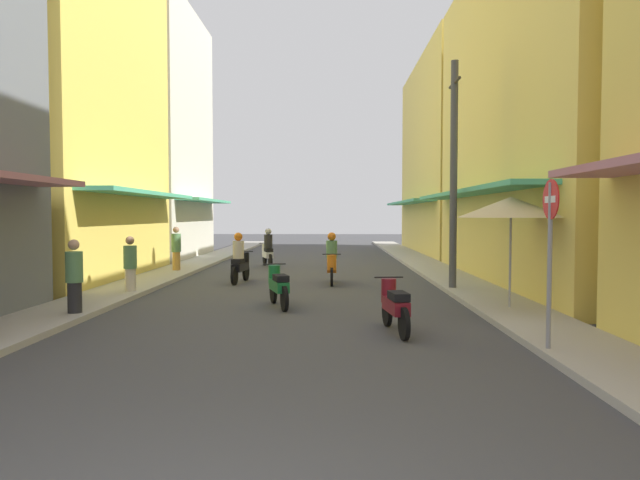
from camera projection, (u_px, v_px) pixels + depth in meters
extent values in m
plane|color=#424244|center=(304.00, 278.00, 19.00)|extent=(87.40, 87.40, 0.00)
cube|color=#ADA89E|center=(161.00, 276.00, 19.09)|extent=(1.60, 47.73, 0.12)
cube|color=#ADA89E|center=(448.00, 277.00, 18.91)|extent=(1.60, 47.73, 0.12)
cube|color=#EFD159|center=(35.00, 79.00, 18.20)|extent=(6.00, 9.00, 12.94)
cube|color=#4CB28C|center=(145.00, 194.00, 18.30)|extent=(1.10, 8.10, 0.12)
cube|color=silver|center=(133.00, 136.00, 27.19)|extent=(6.00, 8.26, 11.82)
cube|color=#4CB28C|center=(206.00, 201.00, 27.26)|extent=(1.10, 7.44, 0.12)
cube|color=#EFD159|center=(584.00, 114.00, 17.32)|extent=(6.00, 13.16, 10.37)
cube|color=#4CB28C|center=(468.00, 193.00, 17.49)|extent=(1.10, 11.84, 0.12)
cube|color=#EFD159|center=(473.00, 158.00, 30.88)|extent=(6.00, 13.16, 10.45)
cube|color=#4CB28C|center=(408.00, 202.00, 31.05)|extent=(1.10, 11.85, 0.12)
cylinder|color=black|center=(265.00, 259.00, 23.81)|extent=(0.24, 0.56, 0.56)
cylinder|color=black|center=(270.00, 261.00, 22.61)|extent=(0.24, 0.56, 0.56)
cube|color=silver|center=(268.00, 255.00, 23.16)|extent=(0.56, 1.04, 0.24)
cube|color=black|center=(269.00, 250.00, 22.95)|extent=(0.43, 0.62, 0.14)
cylinder|color=silver|center=(265.00, 249.00, 23.68)|extent=(0.28, 0.28, 0.45)
cylinder|color=black|center=(265.00, 243.00, 23.66)|extent=(0.54, 0.19, 0.03)
cylinder|color=#262628|center=(268.00, 241.00, 22.99)|extent=(0.34, 0.34, 0.55)
sphere|color=#B2B2B7|center=(268.00, 231.00, 22.97)|extent=(0.26, 0.26, 0.26)
cylinder|color=black|center=(273.00, 291.00, 13.65)|extent=(0.24, 0.56, 0.56)
cylinder|color=black|center=(284.00, 299.00, 12.45)|extent=(0.24, 0.56, 0.56)
cube|color=#197233|center=(279.00, 286.00, 12.99)|extent=(0.56, 1.04, 0.24)
cube|color=black|center=(281.00, 278.00, 12.79)|extent=(0.43, 0.62, 0.14)
cylinder|color=#197233|center=(274.00, 275.00, 13.51)|extent=(0.28, 0.28, 0.45)
cylinder|color=black|center=(274.00, 264.00, 13.50)|extent=(0.53, 0.19, 0.03)
cylinder|color=black|center=(387.00, 311.00, 10.82)|extent=(0.15, 0.57, 0.56)
cylinder|color=black|center=(404.00, 324.00, 9.58)|extent=(0.15, 0.57, 0.56)
cube|color=maroon|center=(396.00, 306.00, 10.14)|extent=(0.41, 1.03, 0.24)
cube|color=black|center=(399.00, 296.00, 9.93)|extent=(0.35, 0.59, 0.14)
cylinder|color=maroon|center=(389.00, 290.00, 10.67)|extent=(0.28, 0.28, 0.45)
cylinder|color=black|center=(389.00, 277.00, 10.66)|extent=(0.55, 0.10, 0.03)
cylinder|color=black|center=(332.00, 277.00, 16.83)|extent=(0.08, 0.56, 0.56)
cylinder|color=black|center=(332.00, 273.00, 18.07)|extent=(0.08, 0.56, 0.56)
cube|color=orange|center=(332.00, 267.00, 17.49)|extent=(0.28, 1.00, 0.24)
cube|color=black|center=(332.00, 260.00, 17.68)|extent=(0.28, 0.56, 0.14)
cylinder|color=orange|center=(332.00, 263.00, 16.93)|extent=(0.28, 0.28, 0.45)
cylinder|color=black|center=(332.00, 254.00, 16.92)|extent=(0.55, 0.03, 0.03)
cylinder|color=#598C59|center=(332.00, 249.00, 17.62)|extent=(0.34, 0.34, 0.55)
sphere|color=orange|center=(332.00, 237.00, 17.60)|extent=(0.26, 0.26, 0.26)
cylinder|color=black|center=(246.00, 272.00, 18.34)|extent=(0.15, 0.57, 0.56)
cylinder|color=black|center=(234.00, 276.00, 17.10)|extent=(0.15, 0.57, 0.56)
cube|color=black|center=(240.00, 267.00, 17.66)|extent=(0.41, 1.03, 0.24)
cube|color=black|center=(238.00, 261.00, 17.45)|extent=(0.35, 0.59, 0.14)
cylinder|color=black|center=(245.00, 259.00, 18.19)|extent=(0.28, 0.28, 0.45)
cylinder|color=black|center=(245.00, 251.00, 18.18)|extent=(0.55, 0.10, 0.03)
cylinder|color=beige|center=(238.00, 250.00, 17.49)|extent=(0.34, 0.34, 0.55)
sphere|color=orange|center=(238.00, 237.00, 17.47)|extent=(0.26, 0.26, 0.26)
cylinder|color=#BF8C3F|center=(176.00, 263.00, 20.59)|extent=(0.28, 0.28, 0.78)
cylinder|color=#598C59|center=(176.00, 243.00, 20.56)|extent=(0.34, 0.34, 0.66)
sphere|color=#9E7256|center=(176.00, 230.00, 20.54)|extent=(0.22, 0.22, 0.22)
cylinder|color=beige|center=(130.00, 282.00, 14.93)|extent=(0.28, 0.28, 0.71)
cylinder|color=#598C59|center=(130.00, 257.00, 14.91)|extent=(0.34, 0.34, 0.60)
sphere|color=#9E7256|center=(130.00, 240.00, 14.89)|extent=(0.22, 0.22, 0.22)
cylinder|color=#262628|center=(75.00, 300.00, 11.60)|extent=(0.28, 0.28, 0.74)
cylinder|color=#598C59|center=(74.00, 267.00, 11.57)|extent=(0.34, 0.34, 0.63)
sphere|color=tan|center=(74.00, 245.00, 11.55)|extent=(0.22, 0.22, 0.22)
cylinder|color=#99999E|center=(510.00, 259.00, 12.29)|extent=(0.05, 0.05, 2.34)
cone|color=beige|center=(511.00, 207.00, 12.24)|extent=(2.27, 2.27, 0.45)
cylinder|color=#4C4C4F|center=(454.00, 177.00, 15.55)|extent=(0.20, 0.20, 6.31)
cylinder|color=#3F382D|center=(455.00, 83.00, 15.43)|extent=(0.08, 1.20, 0.08)
cylinder|color=gray|center=(550.00, 270.00, 8.47)|extent=(0.07, 0.07, 2.60)
cylinder|color=red|center=(551.00, 199.00, 8.42)|extent=(0.02, 0.60, 0.60)
cube|color=white|center=(551.00, 199.00, 8.42)|extent=(0.03, 0.40, 0.10)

